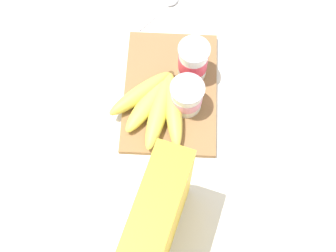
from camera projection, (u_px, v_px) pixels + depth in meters
name	position (u px, v px, depth m)	size (l,w,h in m)	color
ground_plane	(170.00, 93.00, 0.97)	(2.40, 2.40, 0.00)	silver
cutting_board	(170.00, 92.00, 0.96)	(0.30, 0.21, 0.01)	olive
cereal_box	(158.00, 219.00, 0.74)	(0.19, 0.06, 0.25)	yellow
yogurt_cup_front	(193.00, 61.00, 0.93)	(0.07, 0.07, 0.10)	white
yogurt_cup_back	(187.00, 97.00, 0.91)	(0.07, 0.07, 0.08)	white
banana_bunch	(156.00, 104.00, 0.92)	(0.20, 0.18, 0.04)	#DCCA4E
spoon	(165.00, 8.00, 1.05)	(0.11, 0.10, 0.01)	silver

